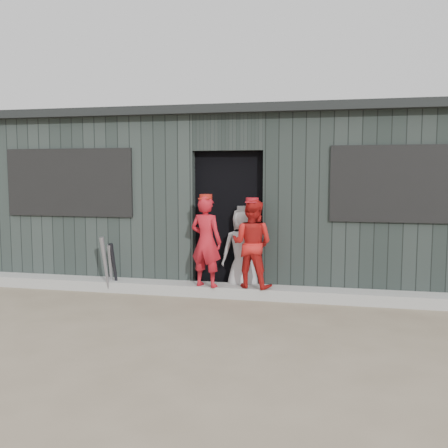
% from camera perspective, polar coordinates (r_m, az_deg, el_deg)
% --- Properties ---
extents(ground, '(80.00, 80.00, 0.00)m').
position_cam_1_polar(ground, '(5.27, -4.26, -12.85)').
color(ground, '#6B5D4A').
rests_on(ground, ground).
extents(curb, '(8.00, 0.36, 0.15)m').
position_cam_1_polar(curb, '(6.94, 0.04, -7.60)').
color(curb, gray).
rests_on(curb, ground).
extents(bat_left, '(0.14, 0.26, 0.70)m').
position_cam_1_polar(bat_left, '(7.34, -12.81, -4.84)').
color(bat_left, '#95949C').
rests_on(bat_left, ground).
extents(bat_mid, '(0.13, 0.20, 0.81)m').
position_cam_1_polar(bat_mid, '(7.21, -13.41, -4.58)').
color(bat_mid, gray).
rests_on(bat_mid, ground).
extents(bat_right, '(0.11, 0.23, 0.71)m').
position_cam_1_polar(bat_right, '(7.30, -12.44, -4.84)').
color(bat_right, black).
rests_on(bat_right, ground).
extents(player_red_left, '(0.51, 0.40, 1.23)m').
position_cam_1_polar(player_red_left, '(6.75, -2.06, -2.02)').
color(player_red_left, '#B11521').
rests_on(player_red_left, curb).
extents(player_red_right, '(0.66, 0.56, 1.19)m').
position_cam_1_polar(player_red_right, '(6.71, 3.21, -2.26)').
color(player_red_right, red).
rests_on(player_red_right, curb).
extents(player_grey_back, '(0.68, 0.56, 1.20)m').
position_cam_1_polar(player_grey_back, '(7.04, 2.17, -3.05)').
color(player_grey_back, '#AAAAAA').
rests_on(player_grey_back, ground).
extents(dugout, '(8.30, 3.30, 2.62)m').
position_cam_1_polar(dugout, '(8.42, 2.46, 3.08)').
color(dugout, black).
rests_on(dugout, ground).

